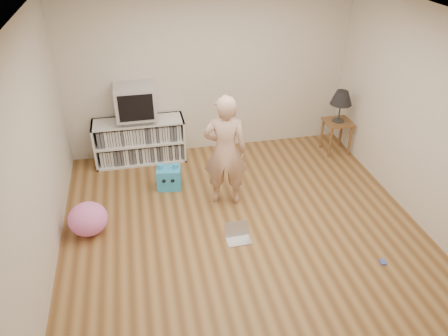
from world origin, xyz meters
The scene contains 13 objects.
ground centered at (0.00, 0.00, 0.00)m, with size 4.50×4.50×0.00m, color brown.
walls centered at (0.00, 0.00, 1.30)m, with size 4.52×4.52×2.60m.
ceiling centered at (0.00, 0.00, 2.60)m, with size 4.50×4.50×0.01m, color white.
media_unit centered at (-1.17, 2.04, 0.35)m, with size 1.40×0.45×0.70m.
dvd_deck centered at (-1.17, 2.02, 0.73)m, with size 0.45×0.35×0.07m, color gray.
crt_tv centered at (-1.17, 2.02, 1.02)m, with size 0.60×0.53×0.50m.
side_table centered at (1.99, 1.65, 0.42)m, with size 0.42×0.42×0.55m.
table_lamp centered at (1.99, 1.65, 0.94)m, with size 0.34×0.34×0.52m.
person centered at (-0.08, 0.65, 0.78)m, with size 0.57×0.37×1.57m, color #DAAD94.
laptop centered at (-0.10, -0.17, 0.06)m, with size 0.31×0.25×0.21m.
playing_cards centered at (1.44, -0.94, 0.01)m, with size 0.07×0.09×0.02m, color #4A5AC7.
plush_blue centered at (-0.81, 1.14, 0.17)m, with size 0.37×0.33×0.39m.
plush_pink centered at (-1.89, 0.34, 0.21)m, with size 0.48×0.48×0.41m, color #FB74CF.
Camera 1 is at (-1.14, -4.21, 3.56)m, focal length 35.00 mm.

